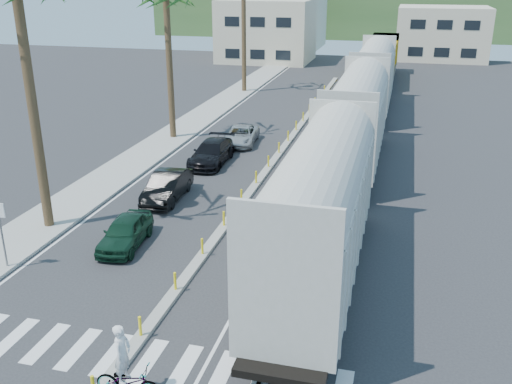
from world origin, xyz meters
TOP-DOWN VIEW (x-y plane):
  - ground at (0.00, 0.00)m, footprint 140.00×140.00m
  - sidewalk at (-8.50, 25.00)m, footprint 3.00×90.00m
  - rails at (5.00, 28.00)m, footprint 1.56×100.00m
  - median at (0.00, 19.96)m, footprint 0.45×60.00m
  - crosswalk at (0.00, -2.00)m, footprint 14.00×2.20m
  - lane_markings at (-2.15, 25.00)m, footprint 9.42×90.00m
  - freight_train at (5.00, 24.75)m, footprint 3.00×60.94m
  - street_sign at (-7.30, 2.00)m, footprint 0.60×0.08m
  - buildings at (-6.41, 71.66)m, footprint 38.00×27.00m
  - hillside at (0.00, 100.00)m, footprint 80.00×20.00m
  - car_lead at (-3.61, 5.16)m, footprint 2.33×4.20m
  - car_second at (-4.01, 10.77)m, footprint 2.03×4.59m
  - car_third at (-3.70, 17.12)m, footprint 2.19×5.01m
  - car_rear at (-3.13, 21.92)m, footprint 2.77×4.74m
  - cyclist at (0.84, -3.59)m, footprint 0.83×1.99m

SIDE VIEW (x-z plane):
  - ground at x=0.00m, z-range 0.00..0.00m
  - lane_markings at x=-2.15m, z-range 0.00..0.01m
  - crosswalk at x=0.00m, z-range 0.00..0.01m
  - rails at x=5.00m, z-range 0.00..0.06m
  - sidewalk at x=-8.50m, z-range 0.00..0.15m
  - median at x=0.00m, z-range -0.34..0.51m
  - car_rear at x=-3.13m, z-range 0.00..1.22m
  - car_lead at x=-3.61m, z-range 0.00..1.33m
  - car_third at x=-3.70m, z-range 0.00..1.43m
  - car_second at x=-4.01m, z-range 0.00..1.45m
  - cyclist at x=0.84m, z-range -0.41..1.92m
  - street_sign at x=-7.30m, z-range 0.47..3.47m
  - freight_train at x=5.00m, z-range -0.02..5.83m
  - buildings at x=-6.41m, z-range -0.64..9.36m
  - hillside at x=0.00m, z-range 0.00..12.00m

